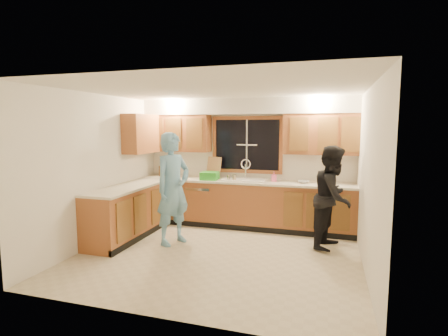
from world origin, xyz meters
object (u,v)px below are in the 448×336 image
at_px(dishwasher, 202,203).
at_px(bowl, 304,182).
at_px(stove, 108,221).
at_px(man, 173,189).
at_px(dish_crate, 210,176).
at_px(soap_bottle, 274,176).
at_px(knife_block, 162,171).
at_px(woman, 333,197).
at_px(sink, 243,183).

height_order(dishwasher, bowl, bowl).
distance_m(stove, man, 1.16).
xyz_separation_m(dish_crate, soap_bottle, (1.25, 0.14, 0.02)).
height_order(knife_block, soap_bottle, knife_block).
relative_size(stove, bowl, 4.40).
bearing_deg(bowl, stove, -148.50).
bearing_deg(soap_bottle, man, -137.63).
height_order(stove, knife_block, knife_block).
distance_m(stove, woman, 3.66).
bearing_deg(stove, soap_bottle, 37.91).
relative_size(sink, soap_bottle, 4.46).
xyz_separation_m(dishwasher, bowl, (2.00, -0.00, 0.54)).
xyz_separation_m(woman, soap_bottle, (-1.08, 0.78, 0.18)).
distance_m(stove, dish_crate, 2.14).
distance_m(stove, soap_bottle, 3.08).
xyz_separation_m(sink, stove, (-1.80, -1.82, -0.41)).
xyz_separation_m(sink, woman, (1.67, -0.75, -0.03)).
xyz_separation_m(sink, bowl, (1.15, -0.02, 0.08)).
bearing_deg(dishwasher, sink, 0.99).
bearing_deg(dish_crate, woman, -15.48).
bearing_deg(bowl, soap_bottle, 174.54).
xyz_separation_m(dishwasher, woman, (2.52, -0.73, 0.42)).
relative_size(man, bowl, 9.14).
bearing_deg(man, dish_crate, 13.45).
height_order(sink, bowl, sink).
height_order(man, dish_crate, man).
relative_size(sink, bowl, 4.20).
bearing_deg(sink, dishwasher, -179.01).
relative_size(man, knife_block, 8.37).
bearing_deg(stove, man, 29.37).
xyz_separation_m(sink, dish_crate, (-0.66, -0.10, 0.13)).
distance_m(dish_crate, bowl, 1.81).
bearing_deg(man, bowl, -33.56).
bearing_deg(dish_crate, knife_block, 170.69).
distance_m(dishwasher, knife_block, 1.12).
xyz_separation_m(dishwasher, dish_crate, (0.19, -0.09, 0.59)).
bearing_deg(woman, stove, 123.38).
bearing_deg(sink, knife_block, 177.29).
bearing_deg(sink, woman, -24.03).
bearing_deg(dishwasher, stove, -117.69).
height_order(dishwasher, man, man).
distance_m(soap_bottle, bowl, 0.57).
height_order(man, soap_bottle, man).
relative_size(dishwasher, man, 0.44).
relative_size(dishwasher, soap_bottle, 4.26).
bearing_deg(dishwasher, knife_block, 173.93).
bearing_deg(dishwasher, dish_crate, -24.09).
xyz_separation_m(dishwasher, man, (-0.04, -1.30, 0.53)).
xyz_separation_m(knife_block, bowl, (2.93, -0.10, -0.09)).
bearing_deg(bowl, knife_block, 178.05).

